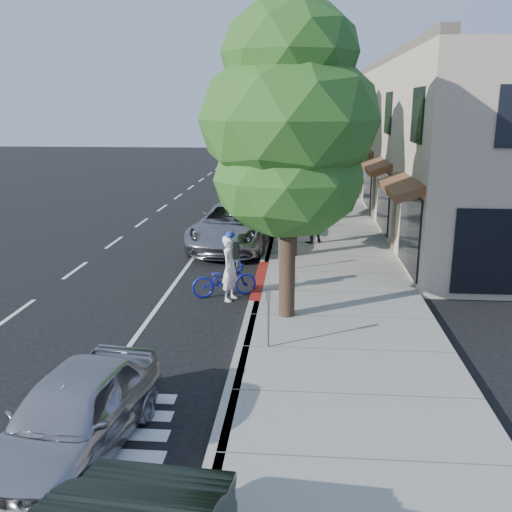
# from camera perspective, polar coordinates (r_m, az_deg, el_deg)

# --- Properties ---
(ground) EXTENTS (120.00, 120.00, 0.00)m
(ground) POSITION_cam_1_polar(r_m,az_deg,el_deg) (16.47, 0.12, -3.86)
(ground) COLOR black
(ground) RESTS_ON ground
(sidewalk) EXTENTS (4.60, 56.00, 0.15)m
(sidewalk) POSITION_cam_1_polar(r_m,az_deg,el_deg) (24.15, 7.08, 2.24)
(sidewalk) COLOR gray
(sidewalk) RESTS_ON ground
(curb) EXTENTS (0.30, 56.00, 0.15)m
(curb) POSITION_cam_1_polar(r_m,az_deg,el_deg) (24.16, 1.61, 2.35)
(curb) COLOR #9E998E
(curb) RESTS_ON ground
(curb_red_segment) EXTENTS (0.32, 4.00, 0.15)m
(curb_red_segment) POSITION_cam_1_polar(r_m,az_deg,el_deg) (17.40, 0.38, -2.58)
(curb_red_segment) COLOR maroon
(curb_red_segment) RESTS_ON ground
(storefront_building) EXTENTS (10.00, 36.00, 7.00)m
(storefront_building) POSITION_cam_1_polar(r_m,az_deg,el_deg) (34.64, 18.98, 11.06)
(storefront_building) COLOR #C6B198
(storefront_building) RESTS_ON ground
(street_tree_0) EXTENTS (4.27, 4.27, 7.68)m
(street_tree_0) POSITION_cam_1_polar(r_m,az_deg,el_deg) (13.58, 3.34, 12.96)
(street_tree_0) COLOR black
(street_tree_0) RESTS_ON ground
(street_tree_1) EXTENTS (4.42, 4.42, 7.05)m
(street_tree_1) POSITION_cam_1_polar(r_m,az_deg,el_deg) (19.59, 3.75, 11.99)
(street_tree_1) COLOR black
(street_tree_1) RESTS_ON ground
(street_tree_2) EXTENTS (4.61, 4.61, 7.61)m
(street_tree_2) POSITION_cam_1_polar(r_m,az_deg,el_deg) (25.57, 4.01, 13.48)
(street_tree_2) COLOR black
(street_tree_2) RESTS_ON ground
(street_tree_3) EXTENTS (4.45, 4.45, 7.12)m
(street_tree_3) POSITION_cam_1_polar(r_m,az_deg,el_deg) (31.58, 4.14, 13.11)
(street_tree_3) COLOR black
(street_tree_3) RESTS_ON ground
(street_tree_4) EXTENTS (4.55, 4.55, 7.39)m
(street_tree_4) POSITION_cam_1_polar(r_m,az_deg,el_deg) (37.57, 4.25, 13.64)
(street_tree_4) COLOR black
(street_tree_4) RESTS_ON ground
(street_tree_5) EXTENTS (4.52, 4.52, 7.68)m
(street_tree_5) POSITION_cam_1_polar(r_m,az_deg,el_deg) (43.57, 4.33, 14.08)
(street_tree_5) COLOR black
(street_tree_5) RESTS_ON ground
(cyclist) EXTENTS (0.64, 0.78, 1.84)m
(cyclist) POSITION_cam_1_polar(r_m,az_deg,el_deg) (15.77, -2.56, -1.22)
(cyclist) COLOR white
(cyclist) RESTS_ON ground
(bicycle) EXTENTS (1.97, 1.24, 0.98)m
(bicycle) POSITION_cam_1_polar(r_m,az_deg,el_deg) (16.20, -3.19, -2.39)
(bicycle) COLOR #161D9D
(bicycle) RESTS_ON ground
(silver_suv) EXTENTS (3.24, 6.24, 1.68)m
(silver_suv) POSITION_cam_1_polar(r_m,az_deg,el_deg) (21.87, -2.19, 3.09)
(silver_suv) COLOR #98989C
(silver_suv) RESTS_ON ground
(dark_sedan) EXTENTS (1.63, 4.57, 1.50)m
(dark_sedan) POSITION_cam_1_polar(r_m,az_deg,el_deg) (25.22, 0.63, 4.45)
(dark_sedan) COLOR black
(dark_sedan) RESTS_ON ground
(white_pickup) EXTENTS (2.68, 5.83, 1.65)m
(white_pickup) POSITION_cam_1_polar(r_m,az_deg,el_deg) (33.55, 0.91, 7.15)
(white_pickup) COLOR silver
(white_pickup) RESTS_ON ground
(dark_suv_far) EXTENTS (1.99, 4.57, 1.54)m
(dark_suv_far) POSITION_cam_1_polar(r_m,az_deg,el_deg) (43.02, 0.04, 8.75)
(dark_suv_far) COLOR black
(dark_suv_far) RESTS_ON ground
(near_car_a) EXTENTS (2.10, 4.19, 1.37)m
(near_car_a) POSITION_cam_1_polar(r_m,az_deg,el_deg) (9.48, -17.82, -14.85)
(near_car_a) COLOR #ABABB0
(near_car_a) RESTS_ON ground
(pedestrian) EXTENTS (1.02, 0.95, 1.67)m
(pedestrian) POSITION_cam_1_polar(r_m,az_deg,el_deg) (21.98, 5.56, 3.47)
(pedestrian) COLOR black
(pedestrian) RESTS_ON sidewalk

